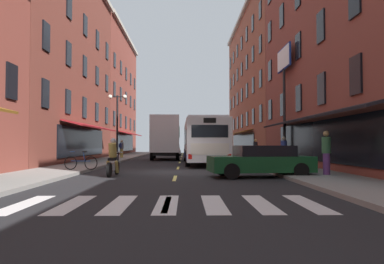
{
  "coord_description": "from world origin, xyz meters",
  "views": [
    {
      "loc": [
        0.43,
        -18.71,
        1.4
      ],
      "look_at": [
        0.87,
        6.26,
        2.2
      ],
      "focal_mm": 34.8,
      "sensor_mm": 36.0,
      "label": 1
    }
  ],
  "objects_px": {
    "pedestrian_rear": "(255,149)",
    "street_lamp_twin": "(117,124)",
    "motorcycle_rider": "(113,160)",
    "bicycle_near": "(81,162)",
    "pedestrian_near": "(122,148)",
    "pedestrian_far": "(284,151)",
    "transit_bus": "(203,141)",
    "box_truck": "(165,138)",
    "billboard_sign": "(284,74)",
    "sedan_near": "(261,161)",
    "sedan_mid": "(173,150)",
    "pedestrian_mid": "(326,152)"
  },
  "relations": [
    {
      "from": "street_lamp_twin",
      "to": "sedan_mid",
      "type": "bearing_deg",
      "value": 77.94
    },
    {
      "from": "pedestrian_far",
      "to": "motorcycle_rider",
      "type": "bearing_deg",
      "value": -15.59
    },
    {
      "from": "sedan_mid",
      "to": "pedestrian_near",
      "type": "height_order",
      "value": "pedestrian_near"
    },
    {
      "from": "pedestrian_near",
      "to": "sedan_near",
      "type": "bearing_deg",
      "value": -41.55
    },
    {
      "from": "pedestrian_mid",
      "to": "transit_bus",
      "type": "bearing_deg",
      "value": -9.26
    },
    {
      "from": "transit_bus",
      "to": "box_truck",
      "type": "height_order",
      "value": "box_truck"
    },
    {
      "from": "billboard_sign",
      "to": "sedan_mid",
      "type": "relative_size",
      "value": 1.8
    },
    {
      "from": "motorcycle_rider",
      "to": "bicycle_near",
      "type": "relative_size",
      "value": 1.22
    },
    {
      "from": "motorcycle_rider",
      "to": "pedestrian_rear",
      "type": "bearing_deg",
      "value": 58.78
    },
    {
      "from": "sedan_mid",
      "to": "pedestrian_mid",
      "type": "relative_size",
      "value": 2.39
    },
    {
      "from": "bicycle_near",
      "to": "pedestrian_far",
      "type": "height_order",
      "value": "pedestrian_far"
    },
    {
      "from": "box_truck",
      "to": "bicycle_near",
      "type": "xyz_separation_m",
      "value": [
        -3.3,
        -15.16,
        -1.44
      ]
    },
    {
      "from": "billboard_sign",
      "to": "transit_bus",
      "type": "height_order",
      "value": "billboard_sign"
    },
    {
      "from": "transit_bus",
      "to": "pedestrian_rear",
      "type": "xyz_separation_m",
      "value": [
        4.67,
        4.76,
        -0.62
      ]
    },
    {
      "from": "pedestrian_near",
      "to": "pedestrian_mid",
      "type": "bearing_deg",
      "value": -35.96
    },
    {
      "from": "motorcycle_rider",
      "to": "bicycle_near",
      "type": "distance_m",
      "value": 2.69
    },
    {
      "from": "pedestrian_rear",
      "to": "billboard_sign",
      "type": "bearing_deg",
      "value": 52.78
    },
    {
      "from": "transit_bus",
      "to": "bicycle_near",
      "type": "xyz_separation_m",
      "value": [
        -6.37,
        -8.41,
        -1.12
      ]
    },
    {
      "from": "pedestrian_mid",
      "to": "motorcycle_rider",
      "type": "bearing_deg",
      "value": 51.73
    },
    {
      "from": "pedestrian_far",
      "to": "street_lamp_twin",
      "type": "bearing_deg",
      "value": -76.97
    },
    {
      "from": "box_truck",
      "to": "sedan_mid",
      "type": "bearing_deg",
      "value": 88.7
    },
    {
      "from": "pedestrian_rear",
      "to": "street_lamp_twin",
      "type": "height_order",
      "value": "street_lamp_twin"
    },
    {
      "from": "pedestrian_far",
      "to": "street_lamp_twin",
      "type": "relative_size",
      "value": 0.34
    },
    {
      "from": "pedestrian_far",
      "to": "sedan_mid",
      "type": "bearing_deg",
      "value": -118.25
    },
    {
      "from": "sedan_mid",
      "to": "pedestrian_near",
      "type": "distance_m",
      "value": 11.49
    },
    {
      "from": "pedestrian_near",
      "to": "billboard_sign",
      "type": "bearing_deg",
      "value": -15.4
    },
    {
      "from": "sedan_near",
      "to": "bicycle_near",
      "type": "relative_size",
      "value": 2.61
    },
    {
      "from": "street_lamp_twin",
      "to": "motorcycle_rider",
      "type": "bearing_deg",
      "value": -80.4
    },
    {
      "from": "billboard_sign",
      "to": "sedan_near",
      "type": "xyz_separation_m",
      "value": [
        -3.44,
        -9.03,
        -5.42
      ]
    },
    {
      "from": "transit_bus",
      "to": "street_lamp_twin",
      "type": "distance_m",
      "value": 6.74
    },
    {
      "from": "sedan_mid",
      "to": "street_lamp_twin",
      "type": "distance_m",
      "value": 17.49
    },
    {
      "from": "pedestrian_near",
      "to": "pedestrian_far",
      "type": "bearing_deg",
      "value": -25.6
    },
    {
      "from": "sedan_near",
      "to": "sedan_mid",
      "type": "height_order",
      "value": "sedan_near"
    },
    {
      "from": "pedestrian_rear",
      "to": "street_lamp_twin",
      "type": "distance_m",
      "value": 11.73
    },
    {
      "from": "transit_bus",
      "to": "pedestrian_mid",
      "type": "bearing_deg",
      "value": -68.27
    },
    {
      "from": "bicycle_near",
      "to": "pedestrian_rear",
      "type": "bearing_deg",
      "value": 50.02
    },
    {
      "from": "street_lamp_twin",
      "to": "pedestrian_near",
      "type": "bearing_deg",
      "value": 96.77
    },
    {
      "from": "pedestrian_mid",
      "to": "pedestrian_near",
      "type": "bearing_deg",
      "value": 0.36
    },
    {
      "from": "transit_bus",
      "to": "pedestrian_mid",
      "type": "height_order",
      "value": "transit_bus"
    },
    {
      "from": "sedan_near",
      "to": "sedan_mid",
      "type": "distance_m",
      "value": 29.87
    },
    {
      "from": "transit_bus",
      "to": "street_lamp_twin",
      "type": "relative_size",
      "value": 2.4
    },
    {
      "from": "sedan_mid",
      "to": "pedestrian_mid",
      "type": "xyz_separation_m",
      "value": [
        7.36,
        -29.89,
        0.4
      ]
    },
    {
      "from": "billboard_sign",
      "to": "sedan_mid",
      "type": "xyz_separation_m",
      "value": [
        -8.16,
        20.45,
        -5.43
      ]
    },
    {
      "from": "sedan_near",
      "to": "street_lamp_twin",
      "type": "distance_m",
      "value": 15.22
    },
    {
      "from": "sedan_near",
      "to": "street_lamp_twin",
      "type": "bearing_deg",
      "value": 123.68
    },
    {
      "from": "sedan_mid",
      "to": "motorcycle_rider",
      "type": "height_order",
      "value": "motorcycle_rider"
    },
    {
      "from": "pedestrian_near",
      "to": "pedestrian_rear",
      "type": "relative_size",
      "value": 0.96
    },
    {
      "from": "sedan_mid",
      "to": "pedestrian_rear",
      "type": "distance_m",
      "value": 15.62
    },
    {
      "from": "transit_bus",
      "to": "sedan_mid",
      "type": "relative_size",
      "value": 2.78
    },
    {
      "from": "billboard_sign",
      "to": "sedan_near",
      "type": "relative_size",
      "value": 1.75
    }
  ]
}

